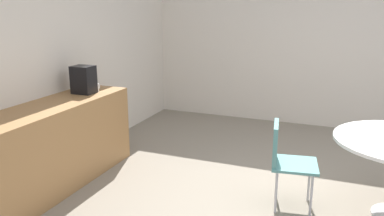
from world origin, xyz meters
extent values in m
plane|color=gray|center=(0.00, 0.00, 0.00)|extent=(6.00, 6.00, 0.00)
cube|color=silver|center=(0.00, 3.00, 1.30)|extent=(6.00, 0.10, 2.60)
cube|color=silver|center=(3.00, 0.00, 1.30)|extent=(0.10, 6.00, 2.60)
cube|color=#9E7042|center=(-0.47, 2.65, 0.45)|extent=(2.32, 0.60, 0.90)
cylinder|color=silver|center=(0.30, 0.07, 0.21)|extent=(0.02, 0.02, 0.42)
cylinder|color=silver|center=(-0.01, 0.02, 0.21)|extent=(0.02, 0.02, 0.42)
cylinder|color=silver|center=(0.25, 0.39, 0.21)|extent=(0.02, 0.02, 0.42)
cylinder|color=silver|center=(-0.06, 0.34, 0.21)|extent=(0.02, 0.02, 0.42)
cube|color=teal|center=(0.12, 0.21, 0.44)|extent=(0.48, 0.48, 0.03)
cube|color=teal|center=(0.09, 0.39, 0.64)|extent=(0.38, 0.10, 0.38)
cylinder|color=white|center=(0.36, 2.58, 0.95)|extent=(0.08, 0.08, 0.09)
torus|color=white|center=(0.41, 2.58, 0.95)|extent=(0.06, 0.01, 0.06)
cube|color=black|center=(0.24, 2.65, 1.06)|extent=(0.20, 0.24, 0.32)
camera|label=1|loc=(-3.45, -0.18, 1.91)|focal=36.83mm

